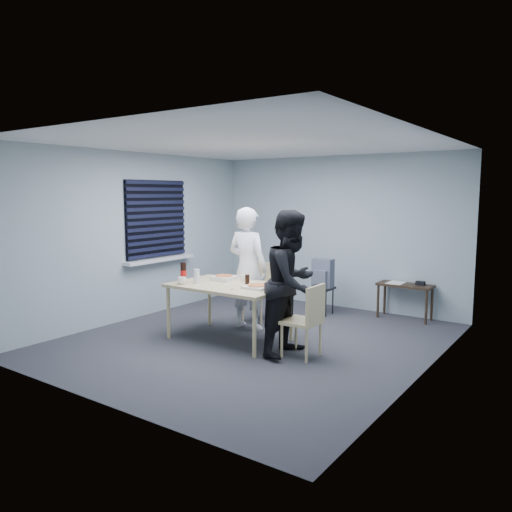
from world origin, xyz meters
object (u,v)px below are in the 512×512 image
Objects in this scene: mug_a at (182,281)px; mug_b at (243,278)px; person_black at (292,283)px; chair_far at (261,287)px; chair_right at (308,316)px; backpack at (323,273)px; dining_table at (229,289)px; stool at (323,294)px; person_white at (248,268)px; soda_bottle at (183,273)px; side_table at (405,289)px.

mug_b is at bearing 48.16° from mug_a.
chair_far is at bearing 46.84° from person_black.
chair_right is 1.92× the size of backpack.
dining_table reaches higher than stool.
person_white is (-0.13, 0.61, 0.19)m from dining_table.
dining_table is 1.02m from person_black.
person_white is 3.89× the size of stool.
backpack is at bearing 112.78° from chair_right.
soda_bottle is (-1.65, -0.15, -0.00)m from person_black.
stool is 1.78m from mug_b.
person_white is 0.95m from soda_bottle.
chair_far reaches higher than stool.
soda_bottle is at bearing -163.21° from dining_table.
chair_right is at bearing 8.81° from mug_a.
backpack is (0.63, 0.83, 0.17)m from chair_far.
backpack is at bearing -157.38° from side_table.
chair_right is at bearing -3.09° from dining_table.
person_black is at bearing 10.94° from mug_a.
mug_b is (0.26, -0.84, 0.29)m from chair_far.
dining_table is 3.34× the size of backpack.
chair_far is 1.89m from chair_right.
backpack is (-1.19, -0.50, 0.20)m from side_table.
mug_b is 0.83m from soda_bottle.
person_white is at bearing -77.99° from chair_far.
person_white is at bearing 60.16° from person_black.
chair_far is 8.90× the size of mug_b.
chair_far is 0.50× the size of person_white.
person_white and person_black have the same top height.
person_black reaches higher than side_table.
mug_a reaches higher than mug_b.
chair_far is 1.74m from person_black.
person_white reaches higher than mug_a.
person_black is (1.24, -1.16, 0.37)m from chair_far.
mug_a is 1.23× the size of mug_b.
stool is (-0.85, 2.03, -0.17)m from chair_right.
side_table is at bearing 82.18° from chair_right.
person_black is (1.13, -0.65, 0.00)m from person_white.
soda_bottle is at bearing -176.11° from chair_right.
chair_far is 3.34× the size of soda_bottle.
person_black is at bearing 5.22° from soda_bottle.
backpack reaches higher than chair_far.
person_white is at bearing -90.95° from backpack.
dining_table is at bearing 16.79° from soda_bottle.
side_table is (1.82, 1.32, -0.04)m from chair_far.
side_table is (1.58, 2.44, -0.22)m from dining_table.
person_black is 1.65m from soda_bottle.
chair_right reaches higher than dining_table.
mug_a reaches higher than dining_table.
stool is (0.63, 0.84, -0.17)m from chair_far.
person_white is 3.82× the size of backpack.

